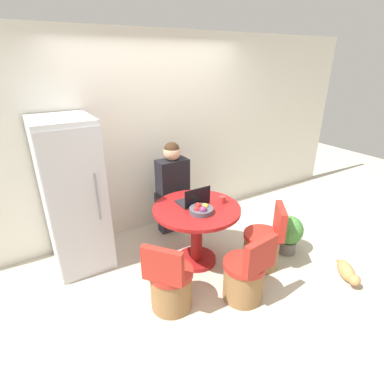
% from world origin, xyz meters
% --- Properties ---
extents(ground_plane, '(12.00, 12.00, 0.00)m').
position_xyz_m(ground_plane, '(0.00, 0.00, 0.00)').
color(ground_plane, beige).
extents(wall_back, '(7.00, 0.06, 2.60)m').
position_xyz_m(wall_back, '(0.00, 1.37, 1.30)').
color(wall_back, silver).
rests_on(wall_back, ground_plane).
extents(refrigerator, '(0.60, 0.73, 1.73)m').
position_xyz_m(refrigerator, '(-1.22, 0.96, 0.87)').
color(refrigerator, silver).
rests_on(refrigerator, ground_plane).
extents(dining_table, '(1.00, 1.00, 0.73)m').
position_xyz_m(dining_table, '(-0.06, 0.24, 0.52)').
color(dining_table, maroon).
rests_on(dining_table, ground_plane).
extents(chair_near_camera, '(0.43, 0.44, 0.78)m').
position_xyz_m(chair_near_camera, '(0.03, -0.54, 0.26)').
color(chair_near_camera, olive).
rests_on(chair_near_camera, ground_plane).
extents(chair_near_left_corner, '(0.50, 0.50, 0.78)m').
position_xyz_m(chair_near_left_corner, '(-0.67, -0.25, 0.26)').
color(chair_near_left_corner, olive).
rests_on(chair_near_left_corner, ground_plane).
extents(chair_near_right_corner, '(0.50, 0.50, 0.78)m').
position_xyz_m(chair_near_right_corner, '(0.56, -0.23, 0.26)').
color(chair_near_right_corner, olive).
rests_on(chair_near_right_corner, ground_plane).
extents(person_seated, '(0.40, 0.37, 1.32)m').
position_xyz_m(person_seated, '(-0.00, 0.96, 0.73)').
color(person_seated, '#2D2D38').
rests_on(person_seated, ground_plane).
extents(laptop, '(0.33, 0.25, 0.22)m').
position_xyz_m(laptop, '(-0.04, 0.33, 0.78)').
color(laptop, '#232328').
rests_on(laptop, dining_table).
extents(fruit_bowl, '(0.26, 0.26, 0.10)m').
position_xyz_m(fruit_bowl, '(-0.09, 0.10, 0.77)').
color(fruit_bowl, '#4C4C56').
rests_on(fruit_bowl, dining_table).
extents(coffee_cup, '(0.08, 0.08, 0.08)m').
position_xyz_m(coffee_cup, '(0.25, 0.18, 0.77)').
color(coffee_cup, '#B2332D').
rests_on(coffee_cup, dining_table).
extents(cat, '(0.31, 0.42, 0.18)m').
position_xyz_m(cat, '(1.20, -0.92, 0.09)').
color(cat, tan).
rests_on(cat, ground_plane).
extents(potted_plant, '(0.36, 0.36, 0.50)m').
position_xyz_m(potted_plant, '(1.02, -0.19, 0.28)').
color(potted_plant, slate).
rests_on(potted_plant, ground_plane).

